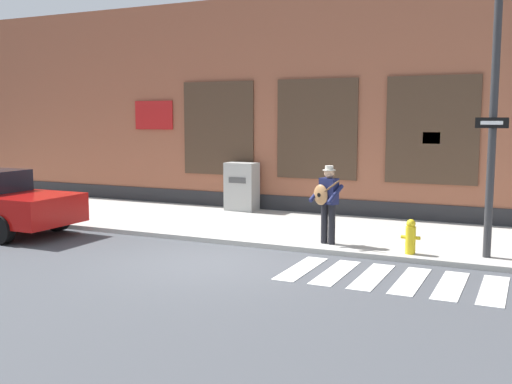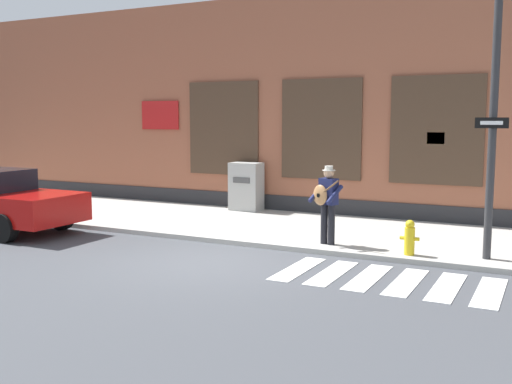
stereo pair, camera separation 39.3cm
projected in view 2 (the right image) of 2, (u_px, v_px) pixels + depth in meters
ground_plane at (212, 261)px, 11.74m from camera, size 160.00×160.00×0.00m
sidewalk at (288, 228)px, 15.04m from camera, size 28.00×4.47×0.11m
building_backdrop at (344, 107)px, 18.41m from camera, size 28.00×4.06×6.28m
crosswalk at (447, 287)px, 9.94m from camera, size 5.78×1.90×0.01m
busker at (327, 200)px, 12.71m from camera, size 0.72×0.67×1.68m
traffic_light at (483, 49)px, 10.15m from camera, size 0.72×2.96×5.63m
utility_box at (246, 186)px, 17.49m from camera, size 0.91×0.60×1.40m
fire_hydrant at (410, 238)px, 11.79m from camera, size 0.38×0.20×0.70m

